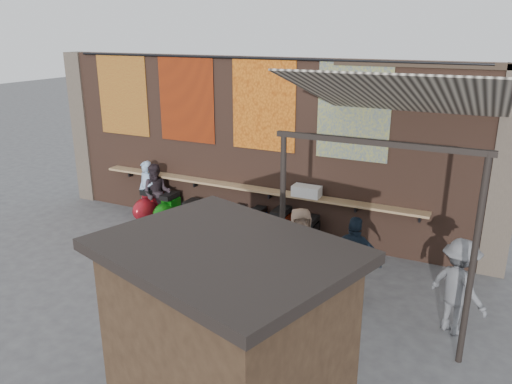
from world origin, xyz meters
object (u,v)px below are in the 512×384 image
scooter_stool_1 (168,209)px  diner_right (157,193)px  scooter_stool_0 (150,205)px  shopper_tan (300,251)px  scooter_stool_3 (211,218)px  shopper_grey (458,287)px  scooter_stool_2 (190,215)px  scooter_stool_6 (279,228)px  shelf_box (307,191)px  diner_left (147,191)px  scooter_stool_5 (256,225)px  shopper_navy (354,261)px  scooter_stool_7 (309,235)px  scooter_stool_4 (234,223)px  market_stall (227,358)px

scooter_stool_1 → diner_right: (-0.33, 0.01, 0.36)m
scooter_stool_1 → scooter_stool_0: bearing=-178.4°
scooter_stool_1 → shopper_tan: size_ratio=0.49×
scooter_stool_3 → shopper_grey: 5.84m
scooter_stool_2 → shopper_tan: size_ratio=0.44×
scooter_stool_3 → scooter_stool_6: size_ratio=0.83×
shelf_box → shopper_tan: bearing=-72.2°
scooter_stool_2 → diner_left: size_ratio=0.47×
scooter_stool_5 → shopper_tan: (1.73, -1.74, 0.44)m
scooter_stool_5 → shopper_navy: size_ratio=0.48×
shopper_grey → scooter_stool_7: bearing=4.0°
shopper_navy → shopper_tan: (-0.98, -0.03, 0.00)m
scooter_stool_5 → diner_right: size_ratio=0.52×
shelf_box → scooter_stool_4: shelf_box is taller
scooter_stool_0 → scooter_stool_2: size_ratio=1.22×
scooter_stool_0 → scooter_stool_4: size_ratio=1.18×
scooter_stool_1 → scooter_stool_2: 0.63m
shopper_grey → shopper_tan: (-2.67, 0.12, 0.02)m
scooter_stool_0 → scooter_stool_5: bearing=1.0°
shopper_grey → shopper_tan: size_ratio=0.98×
scooter_stool_4 → diner_right: 2.23m
scooter_stool_1 → diner_right: bearing=178.4°
scooter_stool_2 → scooter_stool_7: scooter_stool_7 is taller
diner_right → shopper_grey: shopper_grey is taller
scooter_stool_6 → scooter_stool_7: size_ratio=1.15×
diner_left → shopper_navy: size_ratio=0.94×
scooter_stool_6 → shopper_navy: (2.11, -1.65, 0.38)m
scooter_stool_6 → shopper_tan: 2.06m
scooter_stool_7 → shopper_tan: 1.85m
scooter_stool_1 → scooter_stool_2: scooter_stool_1 is taller
scooter_stool_7 → diner_right: size_ratio=0.52×
scooter_stool_4 → market_stall: size_ratio=0.30×
shopper_tan → scooter_stool_0: bearing=129.9°
scooter_stool_2 → shopper_navy: bearing=-20.4°
scooter_stool_1 → shopper_grey: shopper_grey is taller
scooter_stool_5 → market_stall: size_ratio=0.32×
scooter_stool_4 → diner_right: (-2.19, 0.04, 0.38)m
scooter_stool_3 → diner_left: bearing=178.5°
shelf_box → scooter_stool_7: 0.94m
scooter_stool_1 → scooter_stool_5: (2.37, 0.04, -0.01)m
scooter_stool_1 → diner_left: 0.73m
shopper_tan → scooter_stool_6: bearing=93.8°
scooter_stool_0 → scooter_stool_3: 1.77m
scooter_stool_3 → diner_left: diner_left is taller
scooter_stool_4 → scooter_stool_3: bearing=-179.2°
scooter_stool_7 → scooter_stool_5: bearing=-179.9°
scooter_stool_2 → market_stall: size_ratio=0.29×
scooter_stool_5 → diner_left: size_ratio=0.51×
scooter_stool_1 → shopper_grey: 7.02m
scooter_stool_7 → shelf_box: bearing=124.0°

